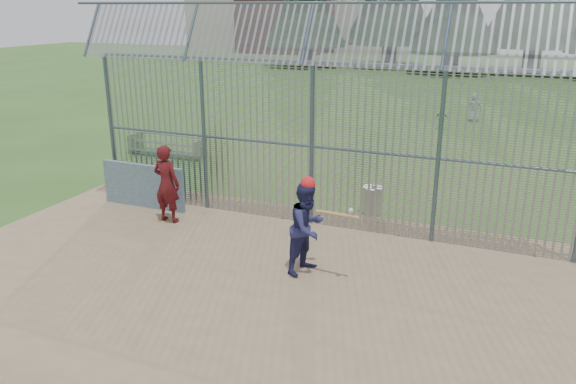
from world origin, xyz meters
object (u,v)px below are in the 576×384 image
at_px(batter, 307,228).
at_px(onlooker, 167,184).
at_px(dugout_wall, 144,186).
at_px(trash_can, 373,200).
at_px(bleacher, 167,144).

bearing_deg(batter, onlooker, 91.01).
height_order(dugout_wall, batter, batter).
distance_m(trash_can, bleacher, 9.08).
bearing_deg(bleacher, dugout_wall, -62.03).
bearing_deg(dugout_wall, trash_can, 17.84).
xyz_separation_m(dugout_wall, bleacher, (-2.66, 5.02, -0.21)).
distance_m(batter, onlooker, 4.44).
height_order(dugout_wall, trash_can, dugout_wall).
distance_m(onlooker, trash_can, 5.33).
height_order(dugout_wall, bleacher, dugout_wall).
relative_size(trash_can, bleacher, 0.27).
xyz_separation_m(trash_can, bleacher, (-8.52, 3.13, 0.03)).
bearing_deg(trash_can, onlooker, -151.26).
xyz_separation_m(batter, onlooker, (-4.24, 1.30, 0.04)).
xyz_separation_m(dugout_wall, batter, (5.46, -1.96, 0.35)).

